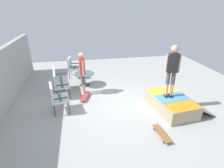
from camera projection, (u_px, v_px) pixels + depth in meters
The scene contains 10 objects.
ground_plane at pixel (120, 106), 6.61m from camera, with size 12.00×12.00×0.10m, color #A8A8A3.
skate_ramp at pixel (172, 103), 6.20m from camera, with size 1.92×1.88×0.48m.
patio_bench at pixel (58, 80), 7.13m from camera, with size 1.31×0.72×1.02m.
patio_chair_near_house at pixel (72, 66), 8.79m from camera, with size 0.71×0.65×1.02m.
patio_chair_by_wall at pixel (56, 96), 5.91m from camera, with size 0.71×0.66×1.02m.
patio_table at pixel (84, 77), 7.98m from camera, with size 0.90×0.90×0.57m.
person_watching at pixel (82, 71), 6.98m from camera, with size 0.48×0.28×1.73m.
person_skater at pixel (172, 67), 5.75m from camera, with size 0.30×0.47×1.77m.
skateboard_by_bench at pixel (85, 96), 7.00m from camera, with size 0.82×0.45×0.10m.
skateboard_spare at pixel (162, 133), 5.00m from camera, with size 0.81×0.25×0.10m.
Camera 1 is at (-5.55, 1.33, 3.40)m, focal length 28.63 mm.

